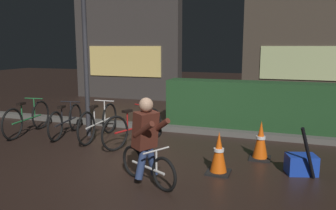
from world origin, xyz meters
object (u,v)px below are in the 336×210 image
blue_crate (301,164)px  traffic_cone_near (219,153)px  parked_bike_leftmost (27,119)px  parked_bike_center_right (134,128)px  parked_bike_left_mid (66,121)px  closed_umbrella (308,154)px  traffic_cone_far (261,141)px  cyclist (148,140)px  street_post (86,70)px  parked_bike_center_left (99,122)px

blue_crate → traffic_cone_near: bearing=-161.7°
parked_bike_leftmost → parked_bike_center_right: bearing=-96.1°
parked_bike_leftmost → traffic_cone_near: 4.60m
traffic_cone_near → parked_bike_left_mid: bearing=162.5°
parked_bike_leftmost → closed_umbrella: 5.83m
blue_crate → closed_umbrella: bearing=-74.2°
parked_bike_leftmost → traffic_cone_far: size_ratio=2.47×
cyclist → traffic_cone_near: bearing=66.5°
traffic_cone_near → blue_crate: 1.28m
blue_crate → parked_bike_leftmost: bearing=174.2°
parked_bike_left_mid → traffic_cone_near: size_ratio=2.37×
parked_bike_leftmost → traffic_cone_far: (5.05, -0.07, -0.02)m
parked_bike_leftmost → parked_bike_left_mid: bearing=-86.1°
parked_bike_center_right → blue_crate: (3.09, -0.58, -0.20)m
street_post → parked_bike_center_left: street_post is taller
parked_bike_leftmost → blue_crate: size_ratio=3.83×
parked_bike_center_left → parked_bike_center_right: (0.89, -0.16, -0.01)m
parked_bike_center_right → parked_bike_leftmost: bearing=109.8°
parked_bike_left_mid → closed_umbrella: closed_umbrella is taller
parked_bike_center_left → traffic_cone_far: 3.35m
street_post → blue_crate: street_post is taller
parked_bike_left_mid → parked_bike_center_left: parked_bike_center_left is taller
parked_bike_center_right → cyclist: 1.97m
traffic_cone_far → cyclist: bearing=-132.1°
parked_bike_leftmost → blue_crate: 5.73m
parked_bike_left_mid → cyclist: 3.28m
parked_bike_leftmost → cyclist: cyclist is taller
closed_umbrella → traffic_cone_far: bearing=-91.4°
parked_bike_leftmost → parked_bike_center_left: 1.72m
parked_bike_left_mid → parked_bike_center_left: size_ratio=0.91×
parked_bike_leftmost → parked_bike_center_left: parked_bike_center_left is taller
parked_bike_center_left → street_post: bearing=63.4°
traffic_cone_far → blue_crate: 0.84m
parked_bike_leftmost → parked_bike_left_mid: 0.91m
parked_bike_center_left → closed_umbrella: (4.06, -0.99, 0.05)m
street_post → cyclist: (2.24, -2.00, -0.82)m
parked_bike_leftmost → parked_bike_center_right: (2.61, 0.00, -0.00)m
parked_bike_leftmost → parked_bike_center_left: (1.71, 0.17, 0.00)m
street_post → traffic_cone_near: bearing=-22.6°
parked_bike_left_mid → closed_umbrella: size_ratio=1.84×
traffic_cone_far → blue_crate: bearing=-37.9°
parked_bike_center_right → blue_crate: size_ratio=3.63×
parked_bike_center_right → traffic_cone_near: (1.88, -0.98, -0.03)m
parked_bike_leftmost → parked_bike_center_right: parked_bike_leftmost is taller
street_post → blue_crate: 4.62m
traffic_cone_far → blue_crate: size_ratio=1.55×
parked_bike_center_right → cyclist: size_ratio=1.28×
traffic_cone_far → cyclist: size_ratio=0.55×
parked_bike_left_mid → traffic_cone_far: parked_bike_left_mid is taller
traffic_cone_near → blue_crate: size_ratio=1.50×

